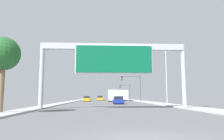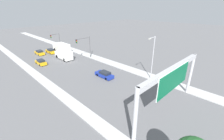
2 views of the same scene
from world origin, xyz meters
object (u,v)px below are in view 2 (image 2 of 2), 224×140
sign_gantry (173,78)px  car_far_left (40,53)px  truck_box_primary (64,54)px  truck_box_secondary (62,48)px  traffic_light_near_intersection (86,44)px  street_lamp_right (152,55)px  car_near_left (51,51)px  car_near_center (104,74)px  car_mid_right (41,62)px  traffic_light_mid_block (56,38)px

sign_gantry → car_far_left: bearing=92.2°
truck_box_primary → truck_box_secondary: size_ratio=0.81×
traffic_light_near_intersection → street_lamp_right: street_lamp_right is taller
car_near_left → street_lamp_right: bearing=-79.6°
car_near_left → traffic_light_near_intersection: (5.17, -14.04, 3.87)m
car_near_center → truck_box_secondary: 26.71m
car_far_left → car_mid_right: bearing=-109.2°
street_lamp_right → car_mid_right: bearing=116.9°
car_mid_right → traffic_light_near_intersection: size_ratio=0.64×
traffic_light_near_intersection → traffic_light_mid_block: 20.02m
car_far_left → traffic_light_mid_block: (9.02, 5.10, 3.02)m
car_near_left → traffic_light_mid_block: 8.67m
car_near_left → street_lamp_right: 36.92m
car_mid_right → traffic_light_near_intersection: bearing=-21.6°
truck_box_secondary → traffic_light_mid_block: 8.11m
car_near_left → truck_box_primary: (-0.00, -9.62, 0.84)m
truck_box_secondary → car_mid_right: bearing=-144.1°
car_far_left → car_near_left: car_near_left is taller
car_far_left → car_near_left: 3.61m
car_far_left → truck_box_secondary: size_ratio=0.50×
sign_gantry → car_near_left: sign_gantry is taller
car_far_left → car_near_left: size_ratio=0.97×
truck_box_secondary → traffic_light_near_intersection: (1.67, -12.44, 2.95)m
car_far_left → traffic_light_mid_block: size_ratio=0.80×
truck_box_primary → car_near_left: bearing=90.0°
truck_box_secondary → street_lamp_right: size_ratio=0.93×
street_lamp_right → car_near_left: bearing=100.4°
traffic_light_mid_block → street_lamp_right: (1.08, -41.97, 1.78)m
car_near_center → traffic_light_near_intersection: traffic_light_near_intersection is taller
sign_gantry → car_mid_right: sign_gantry is taller
truck_box_primary → street_lamp_right: (6.60, -26.38, 3.95)m
car_mid_right → traffic_light_mid_block: traffic_light_mid_block is taller
car_far_left → truck_box_secondary: bearing=-19.4°
car_far_left → traffic_light_near_intersection: traffic_light_near_intersection is taller
car_mid_right → car_far_left: size_ratio=0.96×
car_mid_right → truck_box_secondary: 13.00m
car_mid_right → traffic_light_near_intersection: 13.66m
car_near_left → traffic_light_mid_block: bearing=47.2°
traffic_light_near_intersection → street_lamp_right: (1.43, -21.97, 0.92)m
car_near_left → traffic_light_near_intersection: size_ratio=0.68×
car_mid_right → car_near_left: bearing=52.8°
car_mid_right → street_lamp_right: bearing=-63.1°
car_mid_right → truck_box_primary: size_ratio=0.60×
car_far_left → traffic_light_near_intersection: 17.67m
car_near_left → traffic_light_mid_block: traffic_light_mid_block is taller
sign_gantry → street_lamp_right: 11.68m
traffic_light_mid_block → car_far_left: bearing=-150.5°
sign_gantry → car_far_left: size_ratio=3.80×
truck_box_primary → traffic_light_near_intersection: size_ratio=1.07×
traffic_light_near_intersection → street_lamp_right: bearing=-86.3°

